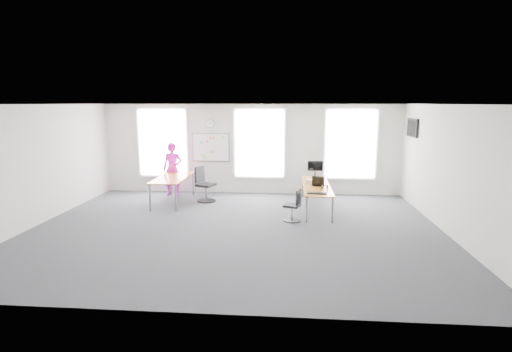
# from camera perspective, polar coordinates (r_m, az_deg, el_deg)

# --- Properties ---
(floor) EXTENTS (10.00, 10.00, 0.00)m
(floor) POSITION_cam_1_polar(r_m,az_deg,el_deg) (9.85, -3.00, -7.54)
(floor) COLOR #25252A
(floor) RESTS_ON ground
(ceiling) EXTENTS (10.00, 10.00, 0.00)m
(ceiling) POSITION_cam_1_polar(r_m,az_deg,el_deg) (9.37, -3.17, 10.20)
(ceiling) COLOR silver
(ceiling) RESTS_ON ground
(wall_back) EXTENTS (10.00, 0.00, 10.00)m
(wall_back) POSITION_cam_1_polar(r_m,az_deg,el_deg) (13.43, -0.78, 3.85)
(wall_back) COLOR silver
(wall_back) RESTS_ON ground
(wall_front) EXTENTS (10.00, 0.00, 10.00)m
(wall_front) POSITION_cam_1_polar(r_m,az_deg,el_deg) (5.65, -8.58, -5.44)
(wall_front) COLOR silver
(wall_front) RESTS_ON ground
(wall_left) EXTENTS (0.00, 10.00, 10.00)m
(wall_left) POSITION_cam_1_polar(r_m,az_deg,el_deg) (11.31, -29.07, 1.31)
(wall_left) COLOR silver
(wall_left) RESTS_ON ground
(wall_right) EXTENTS (0.00, 10.00, 10.00)m
(wall_right) POSITION_cam_1_polar(r_m,az_deg,el_deg) (10.12, 26.23, 0.62)
(wall_right) COLOR silver
(wall_right) RESTS_ON ground
(window_left) EXTENTS (1.60, 0.06, 2.20)m
(window_left) POSITION_cam_1_polar(r_m,az_deg,el_deg) (13.99, -13.16, 4.67)
(window_left) COLOR silver
(window_left) RESTS_ON wall_back
(window_mid) EXTENTS (1.60, 0.06, 2.20)m
(window_mid) POSITION_cam_1_polar(r_m,az_deg,el_deg) (13.36, 0.49, 4.68)
(window_mid) COLOR silver
(window_mid) RESTS_ON wall_back
(window_right) EXTENTS (1.60, 0.06, 2.20)m
(window_right) POSITION_cam_1_polar(r_m,az_deg,el_deg) (13.47, 13.36, 4.45)
(window_right) COLOR silver
(window_right) RESTS_ON wall_back
(desk_right) EXTENTS (0.77, 2.88, 0.70)m
(desk_right) POSITION_cam_1_polar(r_m,az_deg,el_deg) (11.62, 8.61, -1.51)
(desk_right) COLOR gold
(desk_right) RESTS_ON ground
(desk_left) EXTENTS (0.88, 2.19, 0.80)m
(desk_left) POSITION_cam_1_polar(r_m,az_deg,el_deg) (12.52, -11.79, -0.40)
(desk_left) COLOR gold
(desk_left) RESTS_ON ground
(chair_right) EXTENTS (0.49, 0.48, 0.85)m
(chair_right) POSITION_cam_1_polar(r_m,az_deg,el_deg) (10.40, 5.44, -4.46)
(chair_right) COLOR black
(chair_right) RESTS_ON ground
(chair_left) EXTENTS (0.64, 0.64, 1.09)m
(chair_left) POSITION_cam_1_polar(r_m,az_deg,el_deg) (12.53, -7.41, -1.44)
(chair_left) COLOR black
(chair_left) RESTS_ON ground
(person) EXTENTS (0.66, 0.45, 1.76)m
(person) POSITION_cam_1_polar(r_m,az_deg,el_deg) (13.44, -11.83, 0.96)
(person) COLOR #E31CC0
(person) RESTS_ON ground
(whiteboard) EXTENTS (1.20, 0.03, 0.90)m
(whiteboard) POSITION_cam_1_polar(r_m,az_deg,el_deg) (13.59, -6.48, 4.08)
(whiteboard) COLOR white
(whiteboard) RESTS_ON wall_back
(wall_clock) EXTENTS (0.30, 0.04, 0.30)m
(wall_clock) POSITION_cam_1_polar(r_m,az_deg,el_deg) (13.53, -6.55, 7.45)
(wall_clock) COLOR gray
(wall_clock) RESTS_ON wall_back
(tv) EXTENTS (0.06, 0.90, 0.55)m
(tv) POSITION_cam_1_polar(r_m,az_deg,el_deg) (12.84, 21.46, 6.42)
(tv) COLOR black
(tv) RESTS_ON wall_right
(keyboard) EXTENTS (0.51, 0.21, 0.02)m
(keyboard) POSITION_cam_1_polar(r_m,az_deg,el_deg) (10.50, 8.69, -2.47)
(keyboard) COLOR black
(keyboard) RESTS_ON desk_right
(mouse) EXTENTS (0.08, 0.12, 0.05)m
(mouse) POSITION_cam_1_polar(r_m,az_deg,el_deg) (10.55, 9.98, -2.39)
(mouse) COLOR black
(mouse) RESTS_ON desk_right
(lens_cap) EXTENTS (0.07, 0.07, 0.01)m
(lens_cap) POSITION_cam_1_polar(r_m,az_deg,el_deg) (10.96, 9.31, -1.99)
(lens_cap) COLOR black
(lens_cap) RESTS_ON desk_right
(headphones) EXTENTS (0.18, 0.10, 0.11)m
(headphones) POSITION_cam_1_polar(r_m,az_deg,el_deg) (11.15, 9.75, -1.55)
(headphones) COLOR black
(headphones) RESTS_ON desk_right
(laptop_sleeve) EXTENTS (0.36, 0.26, 0.28)m
(laptop_sleeve) POSITION_cam_1_polar(r_m,az_deg,el_deg) (11.40, 8.86, -0.80)
(laptop_sleeve) COLOR black
(laptop_sleeve) RESTS_ON desk_right
(paper_stack) EXTENTS (0.39, 0.33, 0.12)m
(paper_stack) POSITION_cam_1_polar(r_m,az_deg,el_deg) (11.81, 8.01, -0.78)
(paper_stack) COLOR beige
(paper_stack) RESTS_ON desk_right
(monitor) EXTENTS (0.48, 0.20, 0.53)m
(monitor) POSITION_cam_1_polar(r_m,az_deg,el_deg) (12.72, 8.46, 1.20)
(monitor) COLOR black
(monitor) RESTS_ON desk_right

